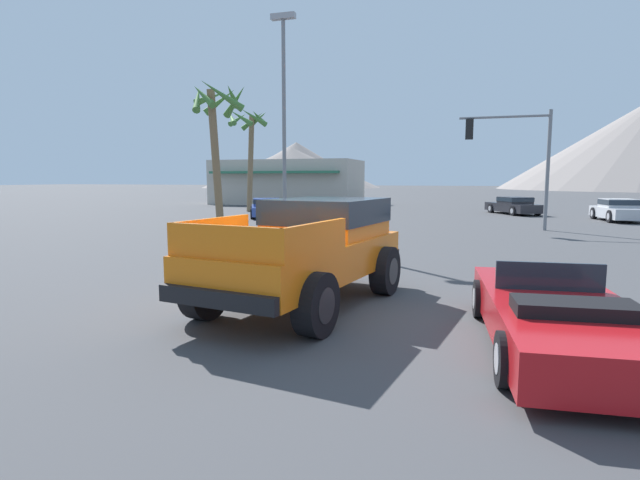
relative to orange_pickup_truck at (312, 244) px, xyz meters
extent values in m
plane|color=#424244|center=(0.13, -0.43, -1.08)|extent=(320.00, 320.00, 0.00)
cube|color=orange|center=(-0.05, -0.32, -0.23)|extent=(2.74, 5.09, 0.63)
cube|color=orange|center=(0.10, 0.63, 0.45)|extent=(2.14, 2.39, 0.73)
cube|color=#1E2833|center=(0.10, 0.63, 0.58)|extent=(2.18, 2.44, 0.46)
cube|color=orange|center=(-1.21, -1.50, 0.33)|extent=(0.40, 1.92, 0.48)
cube|color=orange|center=(0.66, -1.81, 0.33)|extent=(0.40, 1.92, 0.48)
cube|color=orange|center=(-0.43, -2.57, 0.33)|extent=(1.88, 0.39, 0.48)
cube|color=black|center=(0.35, 2.11, -0.42)|extent=(1.93, 0.48, 0.24)
cube|color=black|center=(-0.46, -2.75, -0.42)|extent=(1.93, 0.48, 0.24)
cylinder|color=black|center=(-0.81, 1.32, -0.60)|extent=(0.49, 0.99, 0.95)
cylinder|color=#232326|center=(-0.81, 1.32, -0.60)|extent=(0.44, 0.57, 0.52)
cylinder|color=black|center=(1.20, 0.99, -0.60)|extent=(0.49, 0.99, 0.95)
cylinder|color=#232326|center=(1.20, 0.99, -0.60)|extent=(0.44, 0.57, 0.52)
cylinder|color=black|center=(-1.30, -1.63, -0.60)|extent=(0.49, 0.99, 0.95)
cylinder|color=#232326|center=(-1.30, -1.63, -0.60)|extent=(0.44, 0.57, 0.52)
cylinder|color=black|center=(0.70, -1.97, -0.60)|extent=(0.49, 0.99, 0.95)
cylinder|color=#232326|center=(0.70, -1.97, -0.60)|extent=(0.44, 0.57, 0.52)
cube|color=#B21419|center=(3.93, -1.54, -0.65)|extent=(2.10, 4.72, 0.52)
cube|color=#1E2833|center=(3.89, -1.04, -0.18)|extent=(1.45, 0.19, 0.40)
cube|color=black|center=(4.00, -2.34, -0.30)|extent=(1.42, 0.76, 0.16)
cylinder|color=black|center=(2.99, -0.19, -0.77)|extent=(0.27, 0.64, 0.62)
cylinder|color=#9E9EA3|center=(2.99, -0.19, -0.77)|extent=(0.26, 0.36, 0.34)
cylinder|color=black|center=(4.63, -0.05, -0.77)|extent=(0.27, 0.64, 0.62)
cylinder|color=#9E9EA3|center=(4.63, -0.05, -0.77)|extent=(0.26, 0.36, 0.34)
cylinder|color=black|center=(3.24, -3.02, -0.77)|extent=(0.27, 0.64, 0.62)
cylinder|color=#9E9EA3|center=(3.24, -3.02, -0.77)|extent=(0.26, 0.36, 0.34)
cube|color=#334C9E|center=(-9.00, 18.81, -0.66)|extent=(3.52, 4.89, 0.50)
cube|color=#334C9E|center=(-9.04, 18.91, -0.19)|extent=(2.21, 2.39, 0.44)
cube|color=#1E2833|center=(-9.04, 18.91, -0.14)|extent=(2.26, 2.44, 0.26)
cylinder|color=black|center=(-7.63, 17.88, -0.78)|extent=(0.45, 0.64, 0.61)
cylinder|color=#9E9EA3|center=(-7.63, 17.88, -0.78)|extent=(0.35, 0.40, 0.33)
cylinder|color=black|center=(-9.17, 17.17, -0.78)|extent=(0.45, 0.64, 0.61)
cylinder|color=#9E9EA3|center=(-9.17, 17.17, -0.78)|extent=(0.35, 0.40, 0.33)
cylinder|color=black|center=(-8.82, 20.45, -0.78)|extent=(0.45, 0.64, 0.61)
cylinder|color=#9E9EA3|center=(-8.82, 20.45, -0.78)|extent=(0.35, 0.40, 0.33)
cylinder|color=black|center=(-10.36, 19.74, -0.78)|extent=(0.45, 0.64, 0.61)
cylinder|color=#9E9EA3|center=(-10.36, 19.74, -0.78)|extent=(0.35, 0.40, 0.33)
cube|color=#232328|center=(5.28, 25.83, -0.65)|extent=(3.51, 4.76, 0.53)
cube|color=#232328|center=(5.33, 25.73, -0.18)|extent=(2.18, 2.35, 0.41)
cube|color=#1E2833|center=(5.33, 25.73, -0.13)|extent=(2.23, 2.40, 0.25)
cylinder|color=black|center=(3.93, 26.70, -0.78)|extent=(0.46, 0.64, 0.60)
cylinder|color=#9E9EA3|center=(3.93, 26.70, -0.78)|extent=(0.36, 0.40, 0.33)
cylinder|color=black|center=(5.40, 27.43, -0.78)|extent=(0.46, 0.64, 0.60)
cylinder|color=#9E9EA3|center=(5.40, 27.43, -0.78)|extent=(0.36, 0.40, 0.33)
cylinder|color=black|center=(5.15, 24.22, -0.78)|extent=(0.46, 0.64, 0.60)
cylinder|color=#9E9EA3|center=(5.15, 24.22, -0.78)|extent=(0.36, 0.40, 0.33)
cylinder|color=black|center=(6.63, 24.95, -0.78)|extent=(0.46, 0.64, 0.60)
cylinder|color=#9E9EA3|center=(6.63, 24.95, -0.78)|extent=(0.36, 0.40, 0.33)
cube|color=#B7BABF|center=(10.30, 21.78, -0.62)|extent=(2.14, 4.22, 0.55)
cube|color=#B7BABF|center=(10.29, 21.88, -0.12)|extent=(1.69, 1.85, 0.46)
cube|color=#1E2833|center=(10.29, 21.88, -0.06)|extent=(1.73, 1.89, 0.28)
cylinder|color=black|center=(9.60, 20.44, -0.75)|extent=(0.29, 0.68, 0.66)
cylinder|color=#9E9EA3|center=(9.60, 20.44, -0.75)|extent=(0.27, 0.38, 0.36)
cylinder|color=black|center=(11.00, 23.12, -0.75)|extent=(0.29, 0.68, 0.66)
cylinder|color=#9E9EA3|center=(11.00, 23.12, -0.75)|extent=(0.27, 0.38, 0.36)
cylinder|color=black|center=(9.34, 22.94, -0.75)|extent=(0.29, 0.68, 0.66)
cylinder|color=#9E9EA3|center=(9.34, 22.94, -0.75)|extent=(0.27, 0.38, 0.36)
cylinder|color=slate|center=(5.85, 15.31, 1.54)|extent=(0.16, 0.16, 5.24)
cylinder|color=slate|center=(3.95, 15.31, 3.92)|extent=(3.80, 0.11, 0.11)
cube|color=black|center=(2.50, 15.31, 3.42)|extent=(0.34, 0.26, 0.90)
sphere|color=red|center=(2.50, 15.46, 3.69)|extent=(0.20, 0.20, 0.20)
sphere|color=orange|center=(2.50, 15.46, 3.42)|extent=(0.20, 0.20, 0.20)
sphere|color=green|center=(2.50, 15.46, 3.15)|extent=(0.20, 0.20, 0.20)
cylinder|color=slate|center=(-3.86, 8.57, 2.86)|extent=(0.14, 0.14, 7.87)
cube|color=#99999E|center=(-3.86, 8.57, 6.89)|extent=(0.90, 0.24, 0.20)
cylinder|color=brown|center=(-8.79, 12.43, 2.08)|extent=(0.36, 0.98, 6.33)
cone|color=#427533|center=(-8.09, 12.85, 5.02)|extent=(0.57, 1.45, 1.04)
cone|color=#427533|center=(-8.31, 13.60, 4.89)|extent=(1.73, 1.19, 1.49)
cone|color=#427533|center=(-9.12, 13.58, 4.91)|extent=(1.66, 0.94, 1.40)
cone|color=#427533|center=(-9.44, 13.22, 5.05)|extent=(1.26, 1.53, 0.96)
cone|color=#427533|center=(-9.62, 12.37, 4.88)|extent=(0.98, 1.60, 1.48)
cone|color=#427533|center=(-9.09, 11.97, 4.95)|extent=(1.56, 0.89, 1.27)
cone|color=#427533|center=(-8.11, 11.90, 4.92)|extent=(1.81, 1.57, 1.44)
cylinder|color=brown|center=(-12.04, 23.19, 2.22)|extent=(0.36, 1.03, 6.59)
cone|color=#427533|center=(-11.27, 22.81, 5.33)|extent=(0.43, 1.58, 0.91)
cone|color=#427533|center=(-11.62, 23.65, 5.29)|extent=(1.76, 1.17, 1.04)
cone|color=#427533|center=(-12.11, 23.76, 5.19)|extent=(1.71, 0.47, 1.36)
cone|color=#427533|center=(-12.89, 23.10, 5.26)|extent=(0.83, 1.76, 1.15)
cone|color=#427533|center=(-12.92, 22.23, 5.25)|extent=(1.50, 1.92, 1.23)
cone|color=#427533|center=(-12.10, 21.93, 5.23)|extent=(1.79, 0.47, 1.26)
cone|color=#427533|center=(-11.29, 22.21, 5.24)|extent=(1.52, 1.69, 1.22)
cube|color=#BCB2A3|center=(-13.42, 34.00, 0.88)|extent=(12.77, 6.63, 3.91)
cube|color=#286B4C|center=(-13.42, 30.33, 1.74)|extent=(11.50, 0.70, 0.20)
cone|color=gray|center=(-48.70, 133.90, 5.49)|extent=(44.85, 44.85, 13.13)
cone|color=gray|center=(-42.88, 113.91, 4.04)|extent=(45.79, 45.79, 10.25)
camera|label=1|loc=(2.83, -8.65, 1.20)|focal=28.00mm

